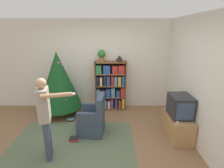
# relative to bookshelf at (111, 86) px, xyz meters

# --- Properties ---
(ground_plane) EXTENTS (14.00, 14.00, 0.00)m
(ground_plane) POSITION_rel_bookshelf_xyz_m (-0.25, -1.79, -0.71)
(ground_plane) COLOR #846042
(wall_back) EXTENTS (8.00, 0.10, 2.60)m
(wall_back) POSITION_rel_bookshelf_xyz_m (-0.25, 0.23, 0.59)
(wall_back) COLOR silver
(wall_back) RESTS_ON ground_plane
(wall_right) EXTENTS (0.10, 8.00, 2.60)m
(wall_right) POSITION_rel_bookshelf_xyz_m (1.77, -1.79, 0.59)
(wall_right) COLOR silver
(wall_right) RESTS_ON ground_plane
(area_rug) EXTENTS (2.56, 1.77, 0.01)m
(area_rug) POSITION_rel_bookshelf_xyz_m (-0.78, -1.74, -0.70)
(area_rug) COLOR #56664C
(area_rug) RESTS_ON ground_plane
(bookshelf) EXTENTS (0.90, 0.31, 1.43)m
(bookshelf) POSITION_rel_bookshelf_xyz_m (0.00, 0.00, 0.00)
(bookshelf) COLOR brown
(bookshelf) RESTS_ON ground_plane
(tv_stand) EXTENTS (0.44, 0.85, 0.51)m
(tv_stand) POSITION_rel_bookshelf_xyz_m (1.48, -1.48, -0.46)
(tv_stand) COLOR tan
(tv_stand) RESTS_ON ground_plane
(television) EXTENTS (0.42, 0.55, 0.47)m
(television) POSITION_rel_bookshelf_xyz_m (1.48, -1.49, 0.03)
(television) COLOR #28282D
(television) RESTS_ON tv_stand
(game_remote) EXTENTS (0.04, 0.12, 0.02)m
(game_remote) POSITION_rel_bookshelf_xyz_m (1.35, -1.74, -0.19)
(game_remote) COLOR white
(game_remote) RESTS_ON tv_stand
(christmas_tree) EXTENTS (1.19, 1.19, 1.82)m
(christmas_tree) POSITION_rel_bookshelf_xyz_m (-1.41, -0.34, 0.27)
(christmas_tree) COLOR #4C3323
(christmas_tree) RESTS_ON ground_plane
(armchair) EXTENTS (0.61, 0.60, 0.92)m
(armchair) POSITION_rel_bookshelf_xyz_m (-0.39, -1.34, -0.39)
(armchair) COLOR #334256
(armchair) RESTS_ON ground_plane
(standing_person) EXTENTS (0.70, 0.46, 1.53)m
(standing_person) POSITION_rel_bookshelf_xyz_m (-1.11, -2.15, 0.19)
(standing_person) COLOR #38425B
(standing_person) RESTS_ON ground_plane
(potted_plant) EXTENTS (0.22, 0.22, 0.33)m
(potted_plant) POSITION_rel_bookshelf_xyz_m (-0.25, 0.01, 0.91)
(potted_plant) COLOR #935B38
(potted_plant) RESTS_ON bookshelf
(table_lamp) EXTENTS (0.20, 0.20, 0.18)m
(table_lamp) POSITION_rel_bookshelf_xyz_m (0.25, 0.01, 0.83)
(table_lamp) COLOR #473828
(table_lamp) RESTS_ON bookshelf
(book_pile_near_tree) EXTENTS (0.20, 0.16, 0.06)m
(book_pile_near_tree) POSITION_rel_bookshelf_xyz_m (-1.05, -0.77, -0.68)
(book_pile_near_tree) COLOR #232328
(book_pile_near_tree) RESTS_ON ground_plane
(book_pile_by_chair) EXTENTS (0.20, 0.17, 0.08)m
(book_pile_by_chair) POSITION_rel_bookshelf_xyz_m (-0.79, -1.63, -0.67)
(book_pile_by_chair) COLOR #843889
(book_pile_by_chair) RESTS_ON ground_plane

